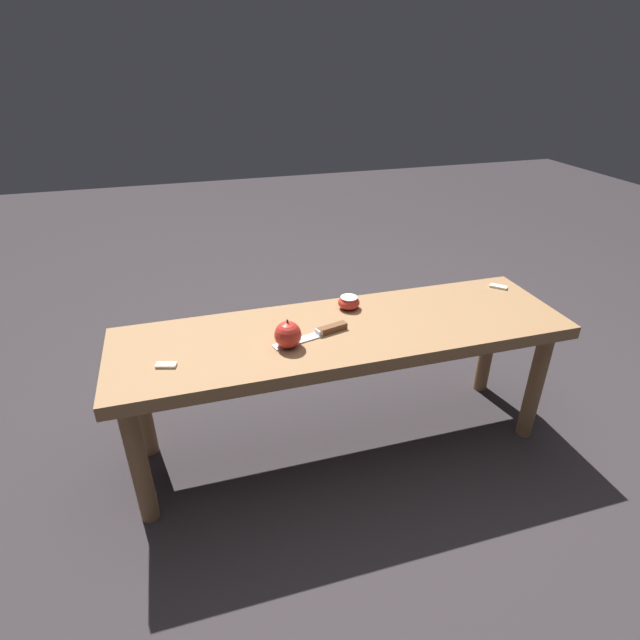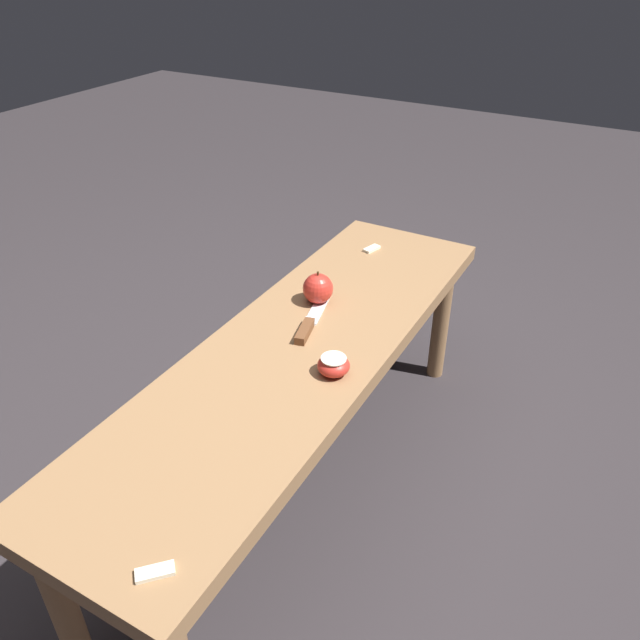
% 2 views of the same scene
% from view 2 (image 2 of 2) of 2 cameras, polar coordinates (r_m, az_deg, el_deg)
% --- Properties ---
extents(ground_plane, '(8.00, 8.00, 0.00)m').
position_cam_2_polar(ground_plane, '(1.73, -1.65, -14.68)').
color(ground_plane, '#2D282B').
extents(wooden_bench, '(1.38, 0.40, 0.45)m').
position_cam_2_polar(wooden_bench, '(1.46, -1.89, -4.13)').
color(wooden_bench, olive).
rests_on(wooden_bench, ground_plane).
extents(knife, '(0.24, 0.09, 0.02)m').
position_cam_2_polar(knife, '(1.49, -1.02, -0.35)').
color(knife, silver).
rests_on(knife, wooden_bench).
extents(apple_whole, '(0.08, 0.08, 0.09)m').
position_cam_2_polar(apple_whole, '(1.57, -0.19, 2.89)').
color(apple_whole, red).
rests_on(apple_whole, wooden_bench).
extents(apple_cut, '(0.07, 0.07, 0.04)m').
position_cam_2_polar(apple_cut, '(1.33, 1.25, -4.16)').
color(apple_cut, red).
rests_on(apple_cut, wooden_bench).
extents(apple_slice_near_knife, '(0.06, 0.06, 0.01)m').
position_cam_2_polar(apple_slice_near_knife, '(1.03, -14.85, -21.39)').
color(apple_slice_near_knife, white).
rests_on(apple_slice_near_knife, wooden_bench).
extents(apple_slice_center, '(0.06, 0.04, 0.01)m').
position_cam_2_polar(apple_slice_center, '(1.85, 4.75, 6.52)').
color(apple_slice_center, white).
rests_on(apple_slice_center, wooden_bench).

